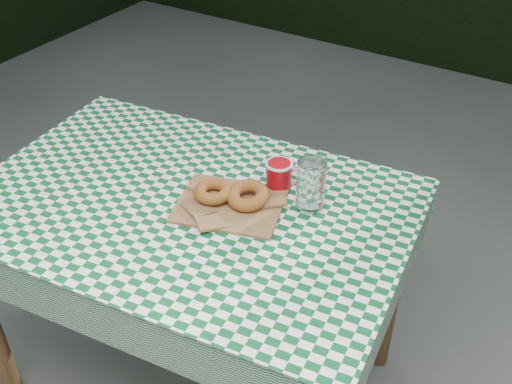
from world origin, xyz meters
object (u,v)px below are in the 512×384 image
(paper_bag, at_px, (230,204))
(coffee_mug, at_px, (279,175))
(table, at_px, (196,300))
(drinking_glass, at_px, (311,185))

(paper_bag, distance_m, coffee_mug, 0.16)
(table, bearing_deg, coffee_mug, 41.47)
(paper_bag, distance_m, drinking_glass, 0.22)
(table, height_order, drinking_glass, drinking_glass)
(paper_bag, bearing_deg, drinking_glass, 32.01)
(coffee_mug, bearing_deg, drinking_glass, -42.08)
(table, distance_m, coffee_mug, 0.50)
(table, bearing_deg, paper_bag, 16.12)
(drinking_glass, bearing_deg, paper_bag, -147.99)
(paper_bag, bearing_deg, coffee_mug, 65.59)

